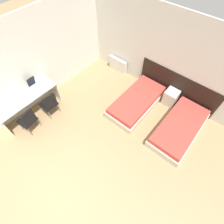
# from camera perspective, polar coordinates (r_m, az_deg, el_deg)

# --- Properties ---
(ground_plane) EXTENTS (20.00, 20.00, 0.00)m
(ground_plane) POSITION_cam_1_polar(r_m,az_deg,el_deg) (4.89, -20.96, -22.70)
(ground_plane) COLOR #9E7F56
(wall_back) EXTENTS (5.79, 0.05, 2.70)m
(wall_back) POSITION_cam_1_polar(r_m,az_deg,el_deg) (5.61, 14.53, 18.31)
(wall_back) COLOR silver
(wall_back) RESTS_ON ground_plane
(wall_left) EXTENTS (0.05, 5.57, 2.70)m
(wall_left) POSITION_cam_1_polar(r_m,az_deg,el_deg) (5.65, -21.70, 16.35)
(wall_left) COLOR silver
(wall_left) RESTS_ON ground_plane
(headboard_panel) EXTENTS (2.59, 0.03, 1.02)m
(headboard_panel) POSITION_cam_1_polar(r_m,az_deg,el_deg) (5.89, 20.28, 7.47)
(headboard_panel) COLOR black
(headboard_panel) RESTS_ON ground_plane
(bed_near_window) EXTENTS (0.99, 2.01, 0.39)m
(bed_near_window) POSITION_cam_1_polar(r_m,az_deg,el_deg) (5.62, 8.04, 3.28)
(bed_near_window) COLOR beige
(bed_near_window) RESTS_ON ground_plane
(bed_near_door) EXTENTS (0.99, 2.01, 0.39)m
(bed_near_door) POSITION_cam_1_polar(r_m,az_deg,el_deg) (5.38, 21.11, -4.90)
(bed_near_door) COLOR beige
(bed_near_door) RESTS_ON ground_plane
(nightstand) EXTENTS (0.39, 0.40, 0.51)m
(nightstand) POSITION_cam_1_polar(r_m,az_deg,el_deg) (5.91, 18.58, 4.61)
(nightstand) COLOR beige
(nightstand) RESTS_ON ground_plane
(radiator) EXTENTS (0.74, 0.12, 0.51)m
(radiator) POSITION_cam_1_polar(r_m,az_deg,el_deg) (6.74, 1.95, 15.17)
(radiator) COLOR silver
(radiator) RESTS_ON ground_plane
(desk) EXTENTS (0.57, 1.82, 0.78)m
(desk) POSITION_cam_1_polar(r_m,az_deg,el_deg) (5.63, -25.85, 3.29)
(desk) COLOR beige
(desk) RESTS_ON ground_plane
(chair_near_laptop) EXTENTS (0.44, 0.44, 0.89)m
(chair_near_laptop) POSITION_cam_1_polar(r_m,az_deg,el_deg) (5.46, -19.78, 2.58)
(chair_near_laptop) COLOR black
(chair_near_laptop) RESTS_ON ground_plane
(chair_near_notebook) EXTENTS (0.48, 0.48, 0.89)m
(chair_near_notebook) POSITION_cam_1_polar(r_m,az_deg,el_deg) (5.34, -25.78, -2.31)
(chair_near_notebook) COLOR black
(chair_near_notebook) RESTS_ON ground_plane
(laptop) EXTENTS (0.36, 0.24, 0.36)m
(laptop) POSITION_cam_1_polar(r_m,az_deg,el_deg) (5.59, -24.02, 7.83)
(laptop) COLOR silver
(laptop) RESTS_ON desk
(open_notebook) EXTENTS (0.35, 0.24, 0.02)m
(open_notebook) POSITION_cam_1_polar(r_m,az_deg,el_deg) (5.45, -29.31, 2.27)
(open_notebook) COLOR #B21E1E
(open_notebook) RESTS_ON desk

